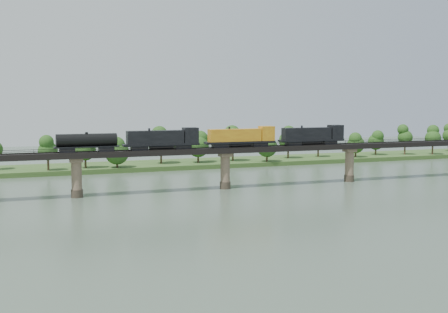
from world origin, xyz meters
name	(u,v)px	position (x,y,z in m)	size (l,w,h in m)	color
ground	(271,208)	(0.00, 0.00, 0.00)	(400.00, 400.00, 0.00)	#3C4D3E
far_bank	(173,165)	(0.00, 85.00, 0.80)	(300.00, 24.00, 1.60)	#2F4D1F
bridge	(225,169)	(0.00, 30.00, 5.46)	(236.00, 30.00, 11.50)	#473A2D
bridge_superstructure	(225,146)	(0.00, 30.00, 11.79)	(220.00, 4.90, 0.75)	black
far_treeline	(154,144)	(-8.21, 80.52, 8.83)	(289.06, 17.54, 13.60)	#382619
freight_train	(215,138)	(-2.87, 30.00, 14.21)	(82.38, 3.21, 5.67)	black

